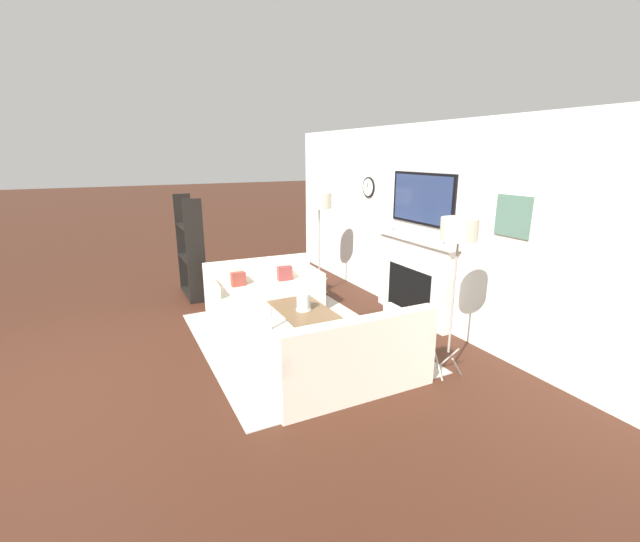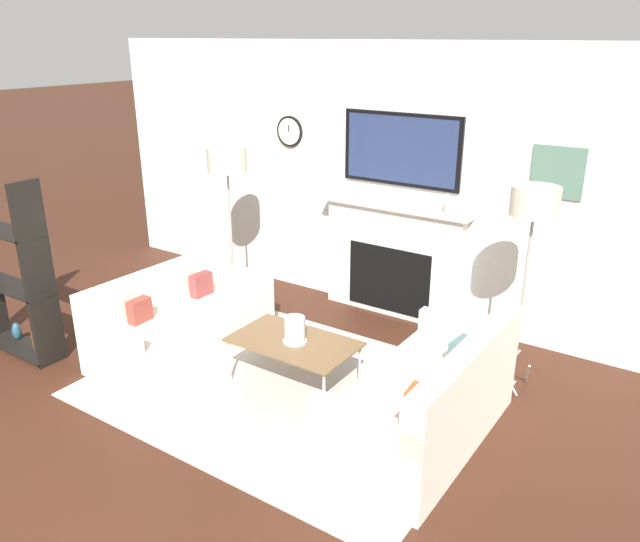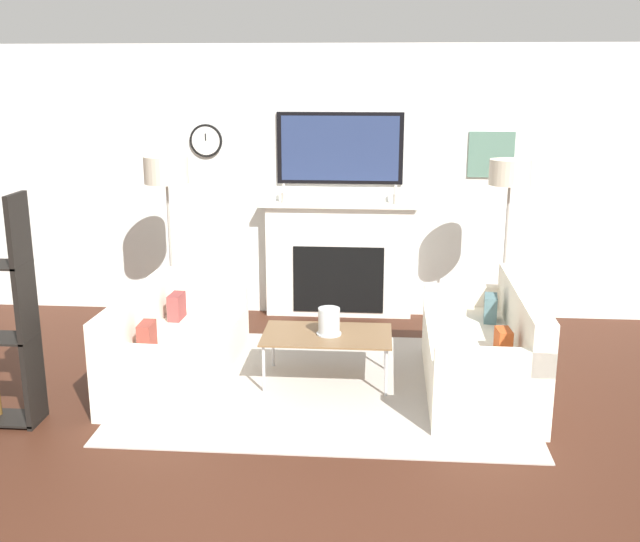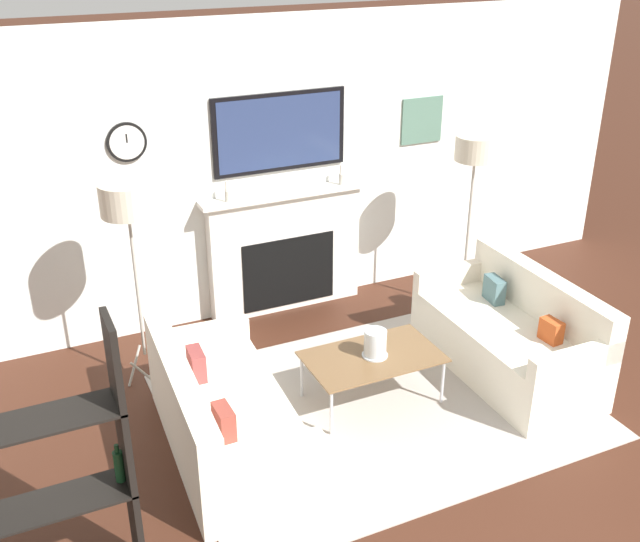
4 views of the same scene
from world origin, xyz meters
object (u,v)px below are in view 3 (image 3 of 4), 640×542
object	(u,v)px
couch_right	(485,355)
hurricane_candle	(329,323)
floor_lamp_left	(166,173)
coffee_table	(327,337)
couch_left	(173,349)
floor_lamp_right	(510,176)

from	to	relation	value
couch_right	hurricane_candle	world-z (taller)	couch_right
couch_right	floor_lamp_left	distance (m)	3.22
couch_right	floor_lamp_left	size ratio (longest dim) A/B	0.98
coffee_table	couch_left	bearing A→B (deg)	-175.91
couch_left	coffee_table	size ratio (longest dim) A/B	1.64
couch_right	couch_left	bearing A→B (deg)	179.95
floor_lamp_left	floor_lamp_right	bearing A→B (deg)	0.00
hurricane_candle	floor_lamp_left	xyz separation A→B (m)	(-1.54, 1.00, 1.05)
couch_left	floor_lamp_left	xyz separation A→B (m)	(-0.29, 1.08, 1.28)
coffee_table	hurricane_candle	distance (m)	0.12
couch_left	floor_lamp_left	bearing A→B (deg)	105.18
couch_left	coffee_table	distance (m)	1.24
couch_left	hurricane_candle	xyz separation A→B (m)	(1.25, 0.08, 0.23)
coffee_table	hurricane_candle	xyz separation A→B (m)	(0.02, -0.01, 0.12)
couch_right	floor_lamp_right	world-z (taller)	floor_lamp_right
hurricane_candle	floor_lamp_right	distance (m)	2.09
floor_lamp_right	coffee_table	bearing A→B (deg)	-147.05
coffee_table	hurricane_candle	bearing A→B (deg)	-18.64
floor_lamp_right	floor_lamp_left	bearing A→B (deg)	180.00
coffee_table	floor_lamp_right	world-z (taller)	floor_lamp_right
couch_left	floor_lamp_right	size ratio (longest dim) A/B	0.99
hurricane_candle	floor_lamp_right	world-z (taller)	floor_lamp_right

